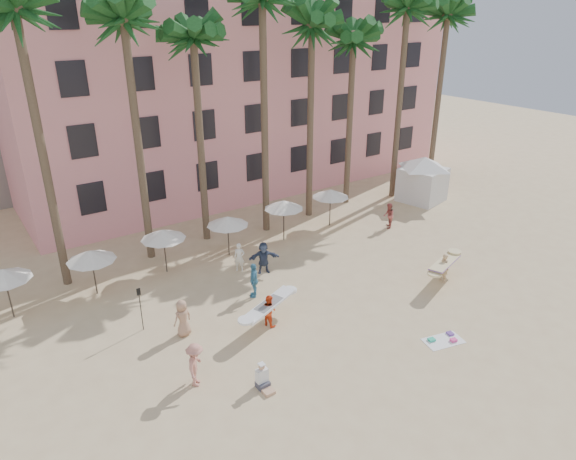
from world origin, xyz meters
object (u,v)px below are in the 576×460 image
Objects in this scene: carrier_yellow at (445,266)px; cabana at (423,175)px; carrier_white at (269,309)px; pink_hotel at (231,85)px.

cabana is at bearing 47.00° from carrier_yellow.
cabana reaches higher than carrier_yellow.
carrier_white is (-19.14, -7.64, -1.19)m from cabana.
carrier_yellow is (0.12, -23.17, -7.05)m from pink_hotel.
cabana is 20.64m from carrier_white.
cabana is 1.65× the size of carrier_yellow.
carrier_yellow is at bearing -89.71° from pink_hotel.
pink_hotel is 17.38m from cabana.
pink_hotel is 6.49× the size of cabana.
carrier_yellow is at bearing -133.00° from cabana.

